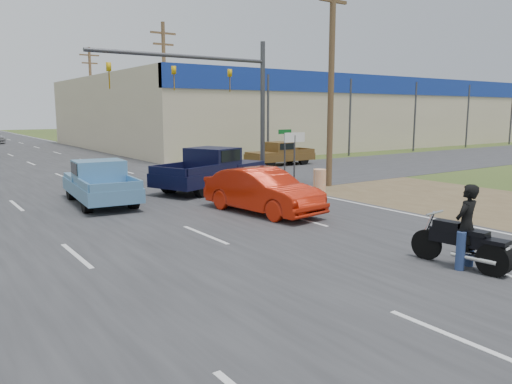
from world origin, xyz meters
TOP-DOWN VIEW (x-y plane):
  - ground at (0.00, 0.00)m, footprint 200.00×200.00m
  - main_road at (0.00, 40.00)m, footprint 15.00×180.00m
  - cross_road at (0.00, 18.00)m, footprint 120.00×10.00m
  - dirt_verge at (11.00, 10.00)m, footprint 8.00×18.00m
  - big_box_store at (32.00, 39.93)m, footprint 50.00×28.10m
  - utility_pole_1 at (9.50, 13.00)m, footprint 2.00×0.28m
  - utility_pole_2 at (9.50, 31.00)m, footprint 2.00×0.28m
  - utility_pole_3 at (9.50, 49.00)m, footprint 2.00×0.28m
  - tree_3 at (55.00, 70.00)m, footprint 8.40×8.40m
  - tree_5 at (30.00, 95.00)m, footprint 7.98×7.98m
  - barrel_0 at (8.00, 12.00)m, footprint 0.56×0.56m
  - barrel_1 at (8.40, 20.50)m, footprint 0.56×0.56m
  - lane_sign at (8.20, 14.00)m, footprint 1.20×0.08m
  - street_name_sign at (8.80, 15.50)m, footprint 0.80×0.08m
  - signal_mast at (5.82, 17.00)m, footprint 9.12×0.40m
  - red_convertible at (3.20, 9.64)m, footprint 2.24×4.86m
  - motorcycle at (3.33, 1.93)m, footprint 0.76×2.36m
  - rider at (3.32, 2.00)m, footprint 0.72×0.52m
  - blue_pickup at (-0.85, 14.70)m, footprint 2.39×5.20m
  - navy_pickup at (4.45, 15.19)m, footprint 6.13×4.13m
  - brown_pickup at (13.12, 21.60)m, footprint 4.59×1.77m

SIDE VIEW (x-z plane):
  - ground at x=0.00m, z-range 0.00..0.00m
  - dirt_verge at x=11.00m, z-range 0.00..0.01m
  - cross_road at x=0.00m, z-range 0.00..0.02m
  - main_road at x=0.00m, z-range 0.00..0.02m
  - barrel_0 at x=8.00m, z-range 0.00..1.00m
  - barrel_1 at x=8.40m, z-range 0.00..1.00m
  - motorcycle at x=3.33m, z-range -0.07..1.13m
  - brown_pickup at x=13.12m, z-range 0.01..1.53m
  - red_convertible at x=3.20m, z-range 0.00..1.54m
  - blue_pickup at x=-0.85m, z-range 0.01..1.68m
  - rider at x=3.32m, z-range 0.00..1.83m
  - navy_pickup at x=4.45m, z-range 0.01..1.91m
  - street_name_sign at x=8.80m, z-range 0.30..2.91m
  - lane_sign at x=8.20m, z-range 0.64..3.16m
  - big_box_store at x=32.00m, z-range 0.01..6.61m
  - signal_mast at x=5.82m, z-range 1.30..8.30m
  - utility_pole_1 at x=9.50m, z-range 0.32..10.32m
  - utility_pole_2 at x=9.50m, z-range 0.32..10.32m
  - utility_pole_3 at x=9.50m, z-range 0.32..10.32m
  - tree_5 at x=30.00m, z-range 0.94..10.82m
  - tree_3 at x=55.00m, z-range 0.99..11.39m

